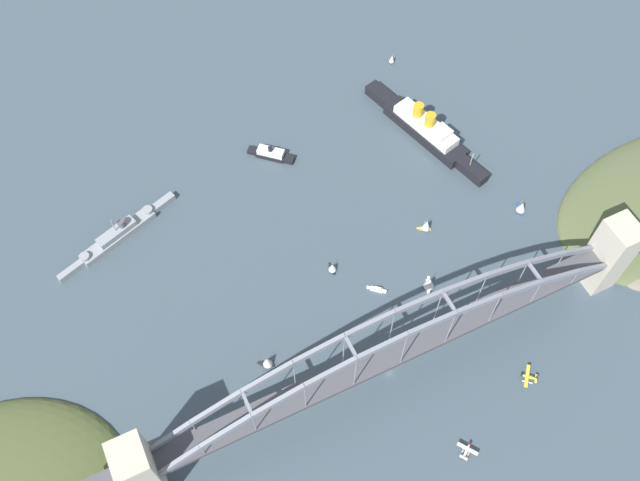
# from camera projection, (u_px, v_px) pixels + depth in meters

# --- Properties ---
(ground_plane) EXTENTS (1400.00, 1400.00, 0.00)m
(ground_plane) POSITION_uv_depth(u_px,v_px,m) (389.00, 373.00, 342.58)
(ground_plane) COLOR #3D4C56
(harbor_arch_bridge) EXTENTS (307.41, 17.46, 60.06)m
(harbor_arch_bridge) POSITION_uv_depth(u_px,v_px,m) (394.00, 352.00, 319.58)
(harbor_arch_bridge) COLOR #BCB29E
(harbor_arch_bridge) RESTS_ON ground
(ocean_liner) EXTENTS (32.84, 95.76, 20.09)m
(ocean_liner) POSITION_uv_depth(u_px,v_px,m) (425.00, 128.00, 416.55)
(ocean_liner) COLOR black
(ocean_liner) RESTS_ON ground
(naval_cruiser) EXTENTS (73.84, 29.38, 17.85)m
(naval_cruiser) POSITION_uv_depth(u_px,v_px,m) (119.00, 234.00, 380.64)
(naval_cruiser) COLOR gray
(naval_cruiser) RESTS_ON ground
(harbor_ferry_steamer) EXTENTS (24.74, 23.04, 8.04)m
(harbor_ferry_steamer) POSITION_uv_depth(u_px,v_px,m) (271.00, 154.00, 410.72)
(harbor_ferry_steamer) COLOR black
(harbor_ferry_steamer) RESTS_ON ground
(seaplane_taxiing_near_bridge) EXTENTS (9.84, 10.08, 4.84)m
(seaplane_taxiing_near_bridge) POSITION_uv_depth(u_px,v_px,m) (528.00, 377.00, 339.12)
(seaplane_taxiing_near_bridge) COLOR #B7B7B2
(seaplane_taxiing_near_bridge) RESTS_ON ground
(seaplane_second_in_formation) EXTENTS (8.81, 9.31, 4.92)m
(seaplane_second_in_formation) POSITION_uv_depth(u_px,v_px,m) (466.00, 451.00, 320.59)
(seaplane_second_in_formation) COLOR #B7B7B2
(seaplane_second_in_formation) RESTS_ON ground
(small_boat_0) EXTENTS (9.04, 8.25, 2.23)m
(small_boat_0) POSITION_uv_depth(u_px,v_px,m) (377.00, 289.00, 365.66)
(small_boat_0) COLOR silver
(small_boat_0) RESTS_ON ground
(small_boat_1) EXTENTS (4.40, 7.55, 7.19)m
(small_boat_1) POSITION_uv_depth(u_px,v_px,m) (332.00, 267.00, 369.65)
(small_boat_1) COLOR black
(small_boat_1) RESTS_ON ground
(small_boat_2) EXTENTS (7.80, 6.83, 8.97)m
(small_boat_2) POSITION_uv_depth(u_px,v_px,m) (267.00, 362.00, 341.06)
(small_boat_2) COLOR black
(small_boat_2) RESTS_ON ground
(small_boat_3) EXTENTS (5.40, 5.49, 6.87)m
(small_boat_3) POSITION_uv_depth(u_px,v_px,m) (392.00, 59.00, 450.33)
(small_boat_3) COLOR #2D6B3D
(small_boat_3) RESTS_ON ground
(small_boat_4) EXTENTS (6.43, 9.04, 8.57)m
(small_boat_4) POSITION_uv_depth(u_px,v_px,m) (522.00, 207.00, 389.21)
(small_boat_4) COLOR #234C8C
(small_boat_4) RESTS_ON ground
(small_boat_5) EXTENTS (7.69, 9.69, 9.95)m
(small_boat_5) POSITION_uv_depth(u_px,v_px,m) (429.00, 283.00, 363.37)
(small_boat_5) COLOR silver
(small_boat_5) RESTS_ON ground
(small_boat_6) EXTENTS (7.62, 6.17, 9.58)m
(small_boat_6) POSITION_uv_depth(u_px,v_px,m) (426.00, 225.00, 382.21)
(small_boat_6) COLOR gold
(small_boat_6) RESTS_ON ground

